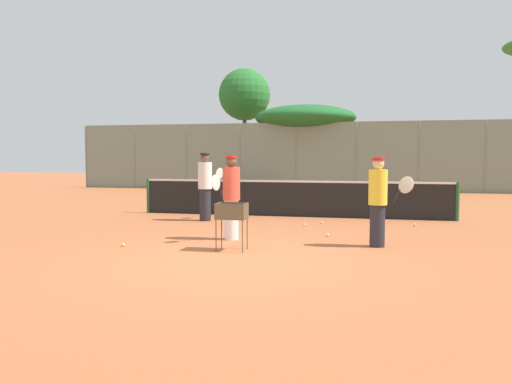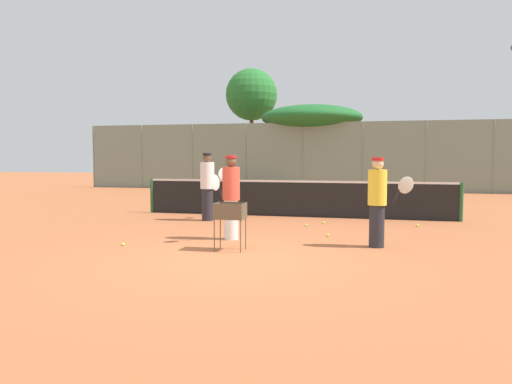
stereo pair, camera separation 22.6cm
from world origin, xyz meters
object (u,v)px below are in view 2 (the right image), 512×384
Objects in this scene: player_yellow_shirt at (231,196)px; ball_cart at (230,215)px; player_red_cap at (378,201)px; player_white_outfit at (208,186)px; parked_car at (244,174)px; tennis_net at (295,198)px.

ball_cart is (0.35, -1.20, -0.26)m from player_yellow_shirt.
player_red_cap reaches higher than ball_cart.
player_yellow_shirt is (1.55, -2.87, -0.04)m from player_white_outfit.
parked_car is at bearing 40.69° from player_white_outfit.
player_yellow_shirt reaches higher than parked_car.
player_red_cap is at bearing -67.71° from parked_car.
ball_cart is at bearing -93.10° from tennis_net.
player_white_outfit is 0.44× the size of parked_car.
player_red_cap is at bearing 20.72° from ball_cart.
player_yellow_shirt is at bearing 106.32° from ball_cart.
player_white_outfit reaches higher than player_yellow_shirt.
tennis_net is 5.17× the size of player_yellow_shirt.
player_yellow_shirt is at bearing -75.40° from parked_car.
player_yellow_shirt is (-3.04, 0.18, 0.02)m from player_red_cap.
player_red_cap is 3.05m from player_yellow_shirt.
tennis_net is 16.58m from parked_car.
player_white_outfit is at bearing 137.05° from player_red_cap.
parked_car is at bearing 110.54° from tennis_net.
player_yellow_shirt is 1.99× the size of ball_cart.
parked_car is (-5.82, 15.53, 0.10)m from tennis_net.
player_white_outfit is at bearing 115.05° from ball_cart.
player_red_cap is 2.89m from ball_cart.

